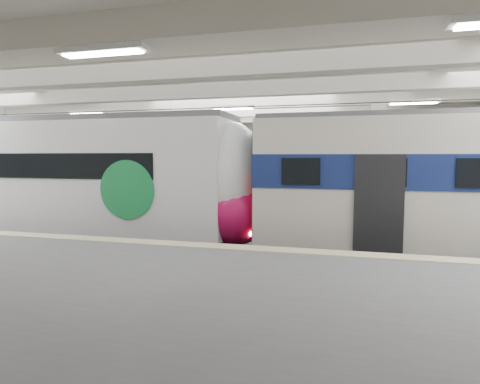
# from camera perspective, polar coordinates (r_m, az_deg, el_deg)

# --- Properties ---
(station_hall) EXTENTS (36.00, 24.00, 5.75)m
(station_hall) POSITION_cam_1_polar(r_m,az_deg,el_deg) (10.99, -6.26, 5.32)
(station_hall) COLOR black
(station_hall) RESTS_ON ground
(modern_emu) EXTENTS (14.02, 2.89, 4.51)m
(modern_emu) POSITION_cam_1_polar(r_m,az_deg,el_deg) (14.76, -20.69, 0.96)
(modern_emu) COLOR white
(modern_emu) RESTS_ON ground
(far_train) EXTENTS (14.32, 3.11, 4.55)m
(far_train) POSITION_cam_1_polar(r_m,az_deg,el_deg) (21.20, -19.58, 2.49)
(far_train) COLOR white
(far_train) RESTS_ON ground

